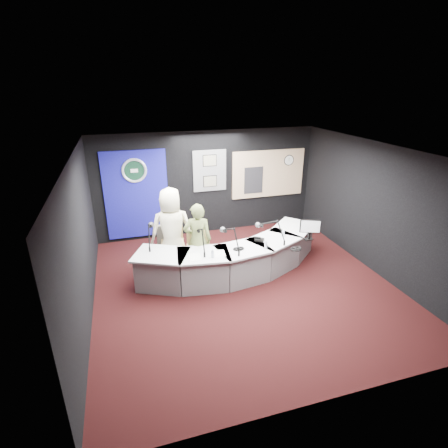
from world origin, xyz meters
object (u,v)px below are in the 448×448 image
object	(u,v)px
broadcast_desk	(234,258)
person_man	(172,230)
armchair_right	(198,256)
person_woman	(198,240)
armchair_left	(173,249)

from	to	relation	value
broadcast_desk	person_man	world-z (taller)	person_man
armchair_right	person_woman	bearing A→B (deg)	0.00
broadcast_desk	armchair_right	world-z (taller)	armchair_right
broadcast_desk	armchair_left	size ratio (longest dim) A/B	4.75
broadcast_desk	armchair_right	distance (m)	0.78
person_woman	person_man	bearing A→B (deg)	-28.19
person_woman	armchair_right	bearing A→B (deg)	-0.00
armchair_left	broadcast_desk	bearing A→B (deg)	-16.87
broadcast_desk	person_woman	bearing A→B (deg)	166.38
armchair_right	armchair_left	bearing A→B (deg)	151.66
armchair_right	person_man	world-z (taller)	person_man
broadcast_desk	person_man	bearing A→B (deg)	154.01
broadcast_desk	armchair_right	xyz separation A→B (m)	(-0.76, 0.18, 0.07)
broadcast_desk	armchair_left	xyz separation A→B (m)	(-1.24, 0.61, 0.10)
broadcast_desk	armchair_right	size ratio (longest dim) A/B	5.01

